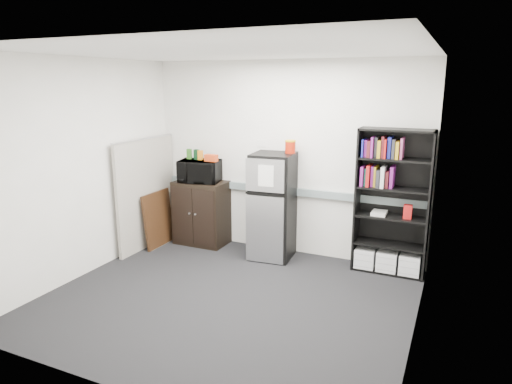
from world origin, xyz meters
TOP-DOWN VIEW (x-y plane):
  - floor at (0.00, 0.00)m, footprint 4.00×4.00m
  - wall_back at (0.00, 1.75)m, footprint 4.00×0.02m
  - wall_right at (2.00, 0.00)m, footprint 0.02×3.50m
  - wall_left at (-2.00, 0.00)m, footprint 0.02×3.50m
  - ceiling at (0.00, 0.00)m, footprint 4.00×3.50m
  - electrical_raceway at (0.00, 1.72)m, footprint 3.92×0.05m
  - wall_note at (-0.35, 1.74)m, footprint 0.14×0.00m
  - bookshelf at (1.53, 1.57)m, footprint 0.90×0.34m
  - cubicle_partition at (-1.90, 1.08)m, footprint 0.06×1.30m
  - cabinet at (-1.23, 1.50)m, footprint 0.77×0.51m
  - microwave at (-1.23, 1.48)m, footprint 0.66×0.52m
  - snack_box_a at (-1.42, 1.52)m, footprint 0.08×0.07m
  - snack_box_b at (-1.30, 1.52)m, footprint 0.08×0.06m
  - snack_box_c at (-1.23, 1.52)m, footprint 0.07×0.06m
  - snack_bag at (-1.02, 1.47)m, footprint 0.18×0.10m
  - refrigerator at (-0.04, 1.42)m, footprint 0.60×0.62m
  - coffee_can at (0.16, 1.55)m, footprint 0.14×0.14m
  - framed_poster at (-1.77, 1.15)m, footprint 0.12×0.64m

SIDE VIEW (x-z plane):
  - floor at x=0.00m, z-range 0.00..0.00m
  - framed_poster at x=-1.77m, z-range 0.00..0.82m
  - cabinet at x=-1.23m, z-range 0.00..0.96m
  - refrigerator at x=-0.04m, z-range 0.00..1.47m
  - cubicle_partition at x=-1.90m, z-range 0.00..1.62m
  - electrical_raceway at x=0.00m, z-range 0.85..0.95m
  - bookshelf at x=1.53m, z-range -0.01..1.84m
  - microwave at x=-1.23m, z-range 0.96..1.28m
  - snack_bag at x=-1.02m, z-range 1.28..1.38m
  - wall_back at x=0.00m, z-range 0.00..2.70m
  - wall_right at x=2.00m, z-range 0.00..2.70m
  - wall_left at x=-2.00m, z-range 0.00..2.70m
  - snack_box_c at x=-1.23m, z-range 1.28..1.42m
  - snack_box_a at x=-1.42m, z-range 1.28..1.43m
  - snack_box_b at x=-1.30m, z-range 1.28..1.43m
  - wall_note at x=-0.35m, z-range 1.50..1.60m
  - coffee_can at x=0.16m, z-range 1.47..1.66m
  - ceiling at x=0.00m, z-range 2.69..2.71m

